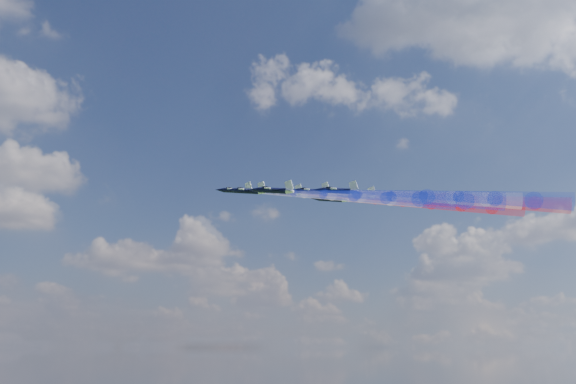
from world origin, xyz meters
TOP-DOWN VIEW (x-y plane):
  - jet_lead at (-4.41, -1.21)m, footprint 14.99×16.04m
  - trail_lead at (10.71, -26.06)m, footprint 28.33×43.31m
  - jet_inner_left at (-9.03, -16.30)m, footprint 14.99×16.04m
  - trail_inner_left at (6.10, -41.15)m, footprint 28.33×43.31m
  - jet_inner_right at (9.27, -5.80)m, footprint 14.99×16.04m
  - trail_inner_right at (24.39, -30.65)m, footprint 28.33×43.31m
  - jet_outer_left at (-9.95, -30.59)m, footprint 14.99×16.04m
  - trail_outer_left at (5.18, -55.44)m, footprint 28.33×43.31m
  - jet_center_third at (7.63, -21.00)m, footprint 14.99×16.04m
  - trail_center_third at (22.75, -45.85)m, footprint 28.33×43.31m
  - jet_outer_right at (21.95, -10.47)m, footprint 14.99×16.04m
  - trail_outer_right at (37.07, -35.32)m, footprint 28.33×43.31m
  - jet_rear_left at (4.92, -36.17)m, footprint 14.99×16.04m
  - trail_rear_left at (20.04, -61.02)m, footprint 28.33×43.31m
  - jet_rear_right at (19.62, -25.36)m, footprint 14.99×16.04m
  - trail_rear_right at (34.75, -50.21)m, footprint 28.33×43.31m

SIDE VIEW (x-z plane):
  - trail_outer_left at x=5.18m, z-range 149.42..160.87m
  - trail_rear_left at x=20.04m, z-range 150.12..161.57m
  - trail_inner_left at x=6.10m, z-range 152.15..163.60m
  - trail_rear_right at x=34.75m, z-range 152.74..164.19m
  - trail_center_third at x=22.75m, z-range 153.24..164.69m
  - jet_outer_left at x=-9.95m, z-range 156.18..162.53m
  - jet_rear_left at x=4.92m, z-range 156.87..163.22m
  - trail_outer_right at x=37.07m, z-range 154.73..166.18m
  - trail_lead at x=10.71m, z-range 155.79..167.23m
  - trail_inner_right at x=24.39m, z-range 156.00..167.45m
  - jet_inner_left at x=-9.03m, z-range 158.91..165.26m
  - jet_rear_right at x=19.62m, z-range 159.50..165.85m
  - jet_center_third at x=7.63m, z-range 159.99..166.34m
  - jet_outer_right at x=21.95m, z-range 161.48..167.83m
  - jet_lead at x=-4.41m, z-range 162.54..168.89m
  - jet_inner_right at x=9.27m, z-range 162.76..169.10m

